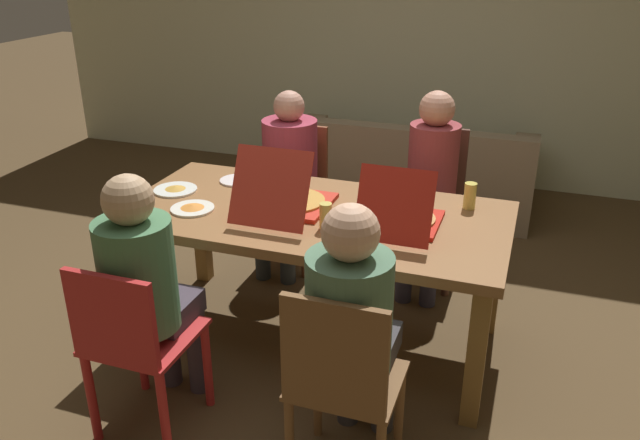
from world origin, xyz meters
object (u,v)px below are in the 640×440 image
object	(u,v)px
chair_2	(432,204)
plate_0	(192,208)
plate_1	(237,180)
pizza_box_1	(288,200)
chair_3	(296,189)
pizza_box_0	(402,217)
couch	(404,173)
person_2	(430,178)
chair_0	(134,343)
chair_1	(341,382)
plate_2	(175,189)
person_3	(287,166)
dining_table	(314,227)
person_0	(146,281)
person_1	(353,319)
drinking_glass_1	(470,196)
drinking_glass_0	(326,216)

from	to	relation	value
chair_2	plate_0	world-z (taller)	chair_2
chair_2	plate_1	xyz separation A→B (m)	(-1.03, -0.69, 0.27)
chair_2	pizza_box_1	size ratio (longest dim) A/B	1.73
chair_3	pizza_box_0	xyz separation A→B (m)	(0.94, -0.96, 0.32)
chair_3	couch	distance (m)	1.33
plate_0	plate_1	world-z (taller)	plate_0
person_2	chair_0	bearing A→B (deg)	-117.37
chair_1	couch	world-z (taller)	chair_1
chair_0	plate_2	world-z (taller)	chair_0
person_3	couch	distance (m)	1.51
plate_0	couch	world-z (taller)	plate_0
couch	chair_1	bearing A→B (deg)	-82.17
dining_table	plate_0	xyz separation A→B (m)	(-0.60, -0.19, 0.10)
plate_1	couch	world-z (taller)	plate_1
chair_2	plate_2	distance (m)	1.62
person_0	couch	world-z (taller)	person_0
chair_0	person_1	distance (m)	0.96
plate_2	drinking_glass_1	bearing A→B (deg)	10.32
person_0	pizza_box_0	xyz separation A→B (m)	(0.94, 0.80, 0.10)
chair_2	person_2	size ratio (longest dim) A/B	0.79
pizza_box_0	chair_2	bearing A→B (deg)	90.69
person_2	drinking_glass_1	world-z (taller)	person_2
person_0	person_2	distance (m)	1.89
couch	person_2	bearing A→B (deg)	-72.04
drinking_glass_1	chair_2	bearing A→B (deg)	114.19
chair_1	plate_2	bearing A→B (deg)	142.48
dining_table	person_1	distance (m)	0.95
pizza_box_1	plate_0	bearing A→B (deg)	-160.05
dining_table	chair_0	size ratio (longest dim) A/B	2.28
chair_1	person_3	distance (m)	1.99
person_0	plate_0	distance (m)	0.67
couch	chair_0	bearing A→B (deg)	-99.12
person_0	person_3	distance (m)	1.62
person_0	drinking_glass_1	bearing A→B (deg)	43.25
person_1	drinking_glass_1	size ratio (longest dim) A/B	8.77
person_1	couch	world-z (taller)	person_1
pizza_box_1	person_0	bearing A→B (deg)	-112.08
chair_0	chair_1	bearing A→B (deg)	0.01
drinking_glass_0	pizza_box_0	bearing A→B (deg)	22.59
dining_table	chair_2	world-z (taller)	chair_2
dining_table	person_0	size ratio (longest dim) A/B	1.63
person_0	chair_1	bearing A→B (deg)	-8.20
dining_table	couch	xyz separation A→B (m)	(0.03, 2.13, -0.42)
chair_1	person_1	bearing A→B (deg)	90.00
dining_table	person_1	size ratio (longest dim) A/B	1.63
person_0	chair_2	bearing A→B (deg)	62.71
plate_2	person_3	bearing A→B (deg)	64.55
plate_1	drinking_glass_0	xyz separation A→B (m)	(0.70, -0.45, 0.06)
chair_0	pizza_box_0	bearing A→B (deg)	44.87
chair_0	drinking_glass_0	xyz separation A→B (m)	(0.59, 0.79, 0.35)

